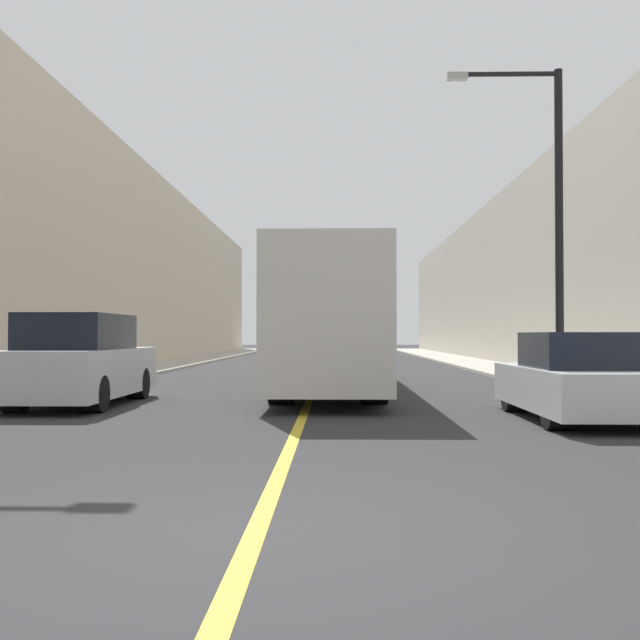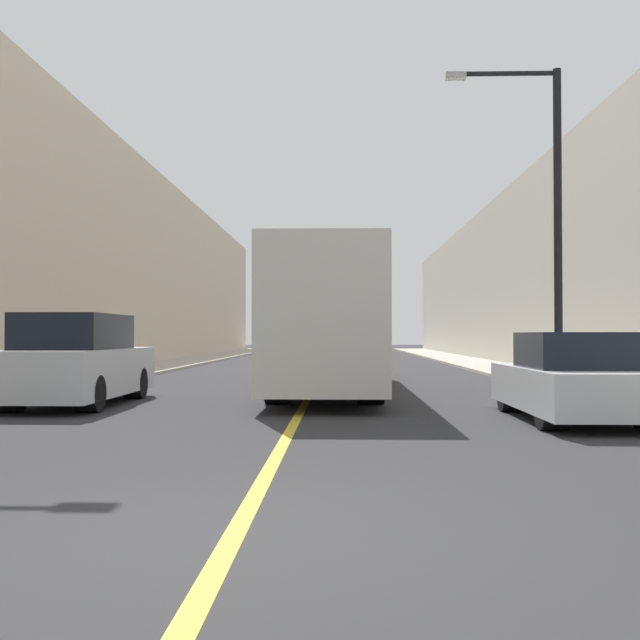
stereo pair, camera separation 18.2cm
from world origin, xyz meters
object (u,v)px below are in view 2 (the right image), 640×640
object	(u,v)px
parked_suv_left	(78,363)
car_right_near	(575,381)
street_lamp_right	(547,205)
bus	(328,322)

from	to	relation	value
parked_suv_left	car_right_near	bearing A→B (deg)	-15.03
parked_suv_left	street_lamp_right	world-z (taller)	street_lamp_right
bus	parked_suv_left	xyz separation A→B (m)	(-4.95, -4.33, -0.90)
street_lamp_right	bus	bearing A→B (deg)	171.11
parked_suv_left	car_right_near	distance (m)	9.46
bus	car_right_near	size ratio (longest dim) A/B	2.94
street_lamp_right	parked_suv_left	bearing A→B (deg)	-161.37
parked_suv_left	car_right_near	xyz separation A→B (m)	(9.14, -2.45, -0.19)
bus	car_right_near	distance (m)	8.04
bus	parked_suv_left	distance (m)	6.64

